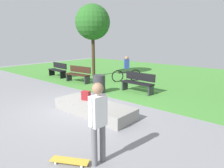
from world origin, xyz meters
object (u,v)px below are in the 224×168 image
skateboard_by_ledge (70,161)px  park_bench_center_lawn (58,70)px  skater_performing_trick (98,118)px  cyclist_on_bicycle (127,71)px  tree_broad_elm (93,23)px  park_bench_far_right (78,74)px  concrete_ledge (94,108)px  park_bench_near_lamppost (138,82)px  trash_bin (99,84)px  backpack_on_ledge (86,95)px

skateboard_by_ledge → park_bench_center_lawn: 9.91m
skater_performing_trick → skateboard_by_ledge: (-0.43, -0.40, -0.92)m
cyclist_on_bicycle → tree_broad_elm: bearing=-178.3°
park_bench_far_right → cyclist_on_bicycle: size_ratio=1.06×
concrete_ledge → skateboard_by_ledge: (1.65, -2.27, -0.12)m
tree_broad_elm → concrete_ledge: bearing=-44.1°
park_bench_near_lamppost → skateboard_by_ledge: bearing=-69.7°
cyclist_on_bicycle → trash_bin: bearing=-79.0°
tree_broad_elm → cyclist_on_bicycle: bearing=1.7°
backpack_on_ledge → trash_bin: bearing=-78.5°
skater_performing_trick → skateboard_by_ledge: size_ratio=2.11×
backpack_on_ledge → skateboard_by_ledge: 3.19m
concrete_ledge → park_bench_center_lawn: 7.35m
skater_performing_trick → skateboard_by_ledge: bearing=-136.9°
backpack_on_ledge → park_bench_center_lawn: size_ratio=0.20×
backpack_on_ledge → park_bench_near_lamppost: bearing=-112.4°
backpack_on_ledge → park_bench_far_right: park_bench_far_right is taller
park_bench_center_lawn → skater_performing_trick: bearing=-30.0°
tree_broad_elm → skateboard_by_ledge: bearing=-46.9°
skater_performing_trick → cyclist_on_bicycle: bearing=122.8°
concrete_ledge → trash_bin: bearing=130.4°
park_bench_near_lamppost → backpack_on_ledge: bearing=-90.6°
tree_broad_elm → cyclist_on_bicycle: (2.70, 0.08, -2.85)m
park_bench_center_lawn → tree_broad_elm: tree_broad_elm is taller
backpack_on_ledge → skateboard_by_ledge: bearing=110.0°
skateboard_by_ledge → park_bench_near_lamppost: size_ratio=0.50×
skater_performing_trick → tree_broad_elm: bearing=136.5°
skater_performing_trick → park_bench_center_lawn: skater_performing_trick is taller
cyclist_on_bicycle → park_bench_far_right: bearing=-134.9°
park_bench_near_lamppost → tree_broad_elm: tree_broad_elm is taller
park_bench_near_lamppost → concrete_ledge: bearing=-82.8°
concrete_ledge → park_bench_far_right: park_bench_far_right is taller
concrete_ledge → park_bench_far_right: (-4.30, 2.95, 0.30)m
skater_performing_trick → concrete_ledge: bearing=138.1°
concrete_ledge → trash_bin: 2.71m
skateboard_by_ledge → park_bench_near_lamppost: (-2.07, 5.60, 0.42)m
park_bench_far_right → tree_broad_elm: (-0.72, 1.91, 3.00)m
skateboard_by_ledge → park_bench_near_lamppost: 5.98m
skateboard_by_ledge → cyclist_on_bicycle: cyclist_on_bicycle is taller
skater_performing_trick → backpack_on_ledge: bearing=142.5°
trash_bin → backpack_on_ledge: bearing=-56.7°
trash_bin → concrete_ledge: bearing=-49.6°
park_bench_far_right → cyclist_on_bicycle: 2.82m
concrete_ledge → park_bench_near_lamppost: (-0.42, 3.32, 0.30)m
concrete_ledge → tree_broad_elm: size_ratio=0.64×
park_bench_far_right → park_bench_center_lawn: size_ratio=1.00×
skater_performing_trick → park_bench_far_right: bearing=142.9°
skateboard_by_ledge → tree_broad_elm: 10.35m
skateboard_by_ledge → cyclist_on_bicycle: size_ratio=0.52×
backpack_on_ledge → park_bench_near_lamppost: size_ratio=0.20×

